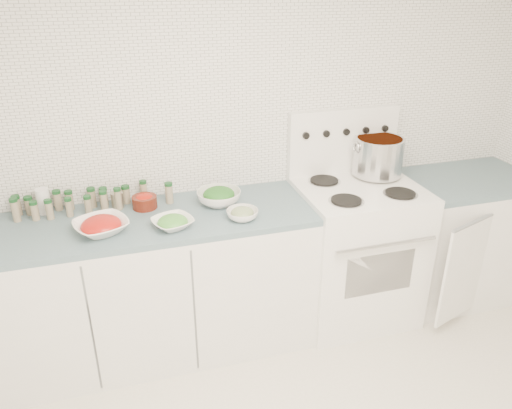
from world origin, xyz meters
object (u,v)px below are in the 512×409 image
at_px(stove, 354,248).
at_px(bowl_snowpea, 173,222).
at_px(stock_pot, 378,155).
at_px(bowl_tomato, 101,226).

bearing_deg(stove, bowl_snowpea, -173.09).
distance_m(stock_pot, bowl_tomato, 1.78).
bearing_deg(bowl_snowpea, bowl_tomato, 172.16).
xyz_separation_m(stove, stock_pot, (0.19, 0.15, 0.58)).
distance_m(stock_pot, bowl_snowpea, 1.42).
height_order(stove, stock_pot, stove).
bearing_deg(bowl_snowpea, stove, 6.91).
xyz_separation_m(stock_pot, bowl_snowpea, (-1.39, -0.29, -0.15)).
relative_size(stove, bowl_tomato, 3.85).
bearing_deg(bowl_tomato, stock_pot, 7.84).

